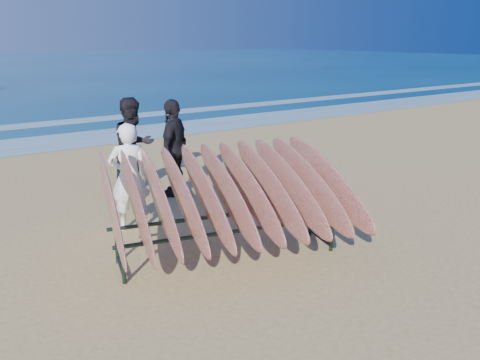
{
  "coord_description": "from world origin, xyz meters",
  "views": [
    {
      "loc": [
        -4.14,
        -5.15,
        3.01
      ],
      "look_at": [
        0.0,
        0.8,
        0.95
      ],
      "focal_mm": 38.0,
      "sensor_mm": 36.0,
      "label": 1
    }
  ],
  "objects_px": {
    "surfboard_rack": "(227,192)",
    "person_white": "(129,177)",
    "person_dark_b": "(174,148)",
    "person_dark_a": "(134,147)"
  },
  "relations": [
    {
      "from": "surfboard_rack",
      "to": "person_white",
      "type": "distance_m",
      "value": 1.93
    },
    {
      "from": "surfboard_rack",
      "to": "person_dark_b",
      "type": "bearing_deg",
      "value": 90.17
    },
    {
      "from": "surfboard_rack",
      "to": "person_dark_b",
      "type": "relative_size",
      "value": 2.0
    },
    {
      "from": "person_white",
      "to": "person_dark_a",
      "type": "height_order",
      "value": "person_dark_a"
    },
    {
      "from": "person_white",
      "to": "person_dark_b",
      "type": "distance_m",
      "value": 1.9
    },
    {
      "from": "surfboard_rack",
      "to": "person_dark_a",
      "type": "relative_size",
      "value": 1.97
    },
    {
      "from": "person_white",
      "to": "person_dark_b",
      "type": "height_order",
      "value": "person_dark_b"
    },
    {
      "from": "person_white",
      "to": "person_dark_b",
      "type": "xyz_separation_m",
      "value": [
        1.45,
        1.23,
        0.07
      ]
    },
    {
      "from": "person_white",
      "to": "person_dark_b",
      "type": "relative_size",
      "value": 0.92
    },
    {
      "from": "person_dark_a",
      "to": "person_dark_b",
      "type": "relative_size",
      "value": 1.02
    }
  ]
}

